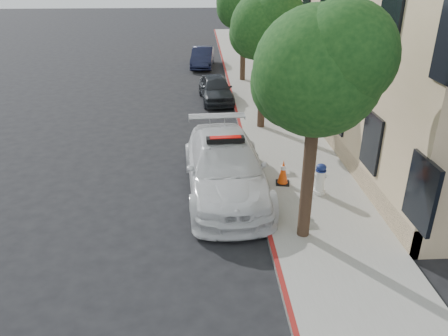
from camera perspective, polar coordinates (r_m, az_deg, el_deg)
ground at (r=12.80m, az=-4.59°, el=-4.56°), size 120.00×120.00×0.00m
sidewalk at (r=22.25m, az=5.22°, el=8.82°), size 3.20×50.00×0.15m
curb_strip at (r=22.08m, az=1.21°, el=8.79°), size 0.12×50.00×0.15m
tree_near at (r=9.66m, az=12.34°, el=12.29°), size 2.92×2.82×5.62m
tree_mid at (r=17.41m, az=5.40°, el=17.97°), size 2.77×2.64×5.43m
tree_far at (r=25.29m, az=2.67°, el=20.83°), size 3.10×3.00×5.81m
police_car at (r=12.97m, az=0.18°, el=0.09°), size 2.61×5.81×1.80m
parked_car_mid at (r=22.13m, az=-1.09°, el=10.34°), size 1.84×3.87×1.28m
parked_car_far at (r=29.82m, az=-2.82°, el=14.24°), size 1.67×3.96×1.27m
fire_hydrant at (r=13.05m, az=12.44°, el=-1.44°), size 0.41×0.37×0.96m
traffic_cone at (r=13.47m, az=7.73°, el=-0.52°), size 0.47×0.47×0.79m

